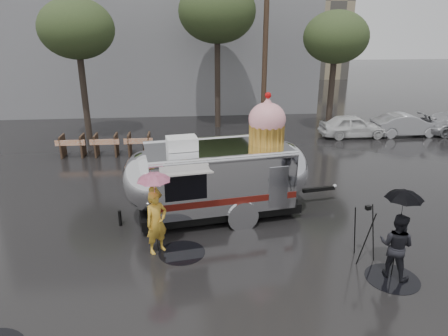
{
  "coord_description": "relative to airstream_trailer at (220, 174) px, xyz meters",
  "views": [
    {
      "loc": [
        -1.86,
        -8.04,
        5.73
      ],
      "look_at": [
        -0.75,
        3.44,
        1.56
      ],
      "focal_mm": 32.0,
      "sensor_mm": 36.0,
      "label": 1
    }
  ],
  "objects": [
    {
      "name": "ground",
      "position": [
        0.86,
        -3.45,
        -1.37
      ],
      "size": [
        120.0,
        120.0,
        0.0
      ],
      "primitive_type": "plane",
      "color": "black",
      "rests_on": "ground"
    },
    {
      "name": "puddles",
      "position": [
        -0.36,
        -0.09,
        -1.36
      ],
      "size": [
        12.51,
        11.65,
        0.01
      ],
      "color": "black",
      "rests_on": "ground"
    },
    {
      "name": "grey_building",
      "position": [
        -3.14,
        20.55,
        5.13
      ],
      "size": [
        22.0,
        12.0,
        13.0
      ],
      "primitive_type": "cube",
      "color": "slate",
      "rests_on": "ground"
    },
    {
      "name": "utility_pole",
      "position": [
        3.36,
        10.55,
        3.25
      ],
      "size": [
        1.6,
        0.28,
        9.0
      ],
      "color": "#473323",
      "rests_on": "ground"
    },
    {
      "name": "tree_left",
      "position": [
        -6.14,
        9.55,
        4.11
      ],
      "size": [
        3.64,
        3.64,
        6.95
      ],
      "color": "#382D26",
      "rests_on": "ground"
    },
    {
      "name": "tree_mid",
      "position": [
        0.86,
        11.55,
        4.97
      ],
      "size": [
        4.2,
        4.2,
        8.03
      ],
      "color": "#382D26",
      "rests_on": "ground"
    },
    {
      "name": "tree_right",
      "position": [
        6.86,
        9.55,
        3.69
      ],
      "size": [
        3.36,
        3.36,
        6.42
      ],
      "color": "#382D26",
      "rests_on": "ground"
    },
    {
      "name": "barricade_row",
      "position": [
        -4.69,
        6.52,
        -0.85
      ],
      "size": [
        4.3,
        0.8,
        1.0
      ],
      "color": "#473323",
      "rests_on": "ground"
    },
    {
      "name": "parked_cars",
      "position": [
        12.64,
        8.55,
        -0.65
      ],
      "size": [
        13.2,
        1.9,
        1.5
      ],
      "color": "silver",
      "rests_on": "ground"
    },
    {
      "name": "airstream_trailer",
      "position": [
        0.0,
        0.0,
        0.0
      ],
      "size": [
        7.18,
        3.45,
        3.9
      ],
      "rotation": [
        0.0,
        0.0,
        0.16
      ],
      "color": "silver",
      "rests_on": "ground"
    },
    {
      "name": "person_left",
      "position": [
        -1.86,
        -2.06,
        -0.52
      ],
      "size": [
        0.74,
        0.69,
        1.71
      ],
      "primitive_type": "imported",
      "rotation": [
        0.0,
        0.0,
        0.63
      ],
      "color": "gold",
      "rests_on": "ground"
    },
    {
      "name": "umbrella_pink",
      "position": [
        -1.86,
        -2.06,
        0.54
      ],
      "size": [
        1.05,
        1.05,
        2.27
      ],
      "color": "pink",
      "rests_on": "ground"
    },
    {
      "name": "person_right",
      "position": [
        3.83,
        -3.71,
        -0.55
      ],
      "size": [
        0.86,
        0.86,
        1.63
      ],
      "primitive_type": "imported",
      "rotation": [
        0.0,
        0.0,
        2.37
      ],
      "color": "black",
      "rests_on": "ground"
    },
    {
      "name": "umbrella_black",
      "position": [
        3.83,
        -3.71,
        0.53
      ],
      "size": [
        1.03,
        1.03,
        2.26
      ],
      "color": "black",
      "rests_on": "ground"
    },
    {
      "name": "tripod",
      "position": [
        3.4,
        -2.96,
        -0.46
      ],
      "size": [
        0.61,
        0.62,
        1.53
      ],
      "rotation": [
        0.0,
        0.0,
        0.24
      ],
      "color": "black",
      "rests_on": "ground"
    }
  ]
}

